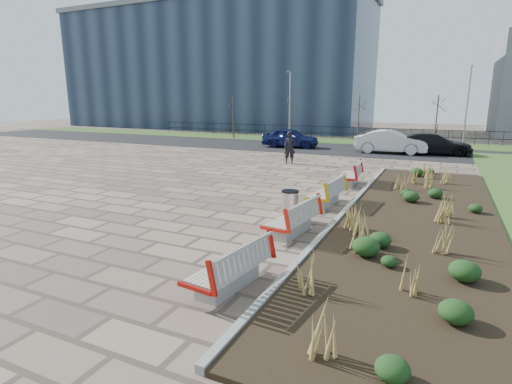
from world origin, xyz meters
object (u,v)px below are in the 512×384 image
at_px(bench_c, 325,192).
at_px(pedestrian, 290,148).
at_px(bench_d, 349,174).
at_px(litter_bin, 290,206).
at_px(car_black, 433,144).
at_px(bench_a, 228,265).
at_px(lamp_west, 290,107).
at_px(car_blue, 290,138).
at_px(lamp_east, 467,109).
at_px(car_silver, 391,142).
at_px(bench_b, 291,217).

distance_m(bench_c, pedestrian, 9.54).
bearing_deg(pedestrian, bench_d, -69.46).
distance_m(litter_bin, car_black, 18.88).
distance_m(bench_a, bench_c, 7.20).
distance_m(car_black, lamp_west, 12.92).
xyz_separation_m(bench_a, car_blue, (-7.28, 23.17, 0.27)).
bearing_deg(lamp_east, car_silver, -134.95).
distance_m(car_silver, lamp_west, 10.68).
bearing_deg(bench_a, car_silver, 96.50).
height_order(pedestrian, lamp_east, lamp_east).
height_order(bench_b, car_blue, car_blue).
height_order(bench_a, car_black, car_black).
distance_m(bench_a, car_black, 23.67).
relative_size(bench_b, litter_bin, 2.26).
bearing_deg(bench_c, bench_a, -85.39).
height_order(pedestrian, car_silver, pedestrian).
bearing_deg(bench_c, litter_bin, -98.24).
height_order(bench_b, bench_c, same).
height_order(bench_a, bench_c, same).
bearing_deg(bench_a, litter_bin, 103.31).
relative_size(bench_d, lamp_west, 0.35).
xyz_separation_m(car_blue, lamp_east, (12.28, 4.35, 2.27)).
xyz_separation_m(bench_c, car_black, (3.06, 16.28, 0.24)).
bearing_deg(bench_d, bench_b, -93.97).
bearing_deg(pedestrian, bench_c, -86.45).
distance_m(bench_a, pedestrian, 16.24).
distance_m(bench_c, car_silver, 15.66).
bearing_deg(bench_d, lamp_east, 69.07).
bearing_deg(lamp_west, pedestrian, -69.34).
distance_m(litter_bin, lamp_east, 23.38).
xyz_separation_m(litter_bin, lamp_west, (-8.48, 22.58, 2.58)).
xyz_separation_m(pedestrian, lamp_west, (-4.49, 11.92, 2.09)).
bearing_deg(lamp_west, car_silver, -26.53).
distance_m(litter_bin, car_blue, 19.44).
bearing_deg(car_black, pedestrian, 130.40).
bearing_deg(bench_d, car_black, 72.14).
height_order(lamp_west, lamp_east, same).
relative_size(bench_a, pedestrian, 1.10).
relative_size(bench_c, lamp_east, 0.35).
height_order(litter_bin, car_blue, car_blue).
relative_size(bench_b, bench_c, 1.00).
relative_size(bench_d, car_silver, 0.43).
bearing_deg(bench_c, bench_b, -85.39).
height_order(pedestrian, lamp_west, lamp_west).
height_order(bench_b, bench_d, same).
bearing_deg(bench_b, car_blue, 117.68).
xyz_separation_m(car_blue, car_black, (10.34, 0.31, -0.03)).
bearing_deg(bench_a, bench_b, 97.36).
xyz_separation_m(bench_b, car_silver, (0.34, 19.19, 0.32)).
bearing_deg(bench_b, bench_c, 97.21).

